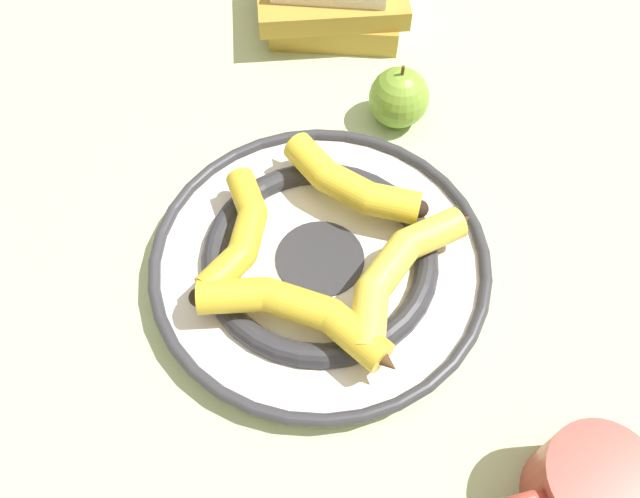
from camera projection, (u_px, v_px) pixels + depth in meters
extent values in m
plane|color=#B2C693|center=(356.00, 273.00, 0.69)|extent=(2.80, 2.80, 0.00)
cylinder|color=white|center=(320.00, 264.00, 0.68)|extent=(0.36, 0.36, 0.02)
torus|color=#2D2D33|center=(320.00, 257.00, 0.67)|extent=(0.26, 0.26, 0.03)
cylinder|color=#2D2D33|center=(320.00, 258.00, 0.67)|extent=(0.10, 0.10, 0.00)
torus|color=#333338|center=(320.00, 257.00, 0.67)|extent=(0.37, 0.37, 0.01)
cylinder|color=yellow|center=(311.00, 160.00, 0.70)|extent=(0.06, 0.07, 0.04)
cylinder|color=yellow|center=(347.00, 187.00, 0.68)|extent=(0.05, 0.06, 0.04)
cylinder|color=yellow|center=(394.00, 204.00, 0.67)|extent=(0.04, 0.06, 0.04)
sphere|color=yellow|center=(326.00, 176.00, 0.69)|extent=(0.04, 0.04, 0.04)
sphere|color=yellow|center=(368.00, 198.00, 0.67)|extent=(0.04, 0.04, 0.04)
cone|color=#472D19|center=(297.00, 145.00, 0.71)|extent=(0.04, 0.04, 0.03)
sphere|color=black|center=(419.00, 209.00, 0.67)|extent=(0.02, 0.02, 0.02)
cylinder|color=yellow|center=(432.00, 233.00, 0.65)|extent=(0.07, 0.07, 0.03)
cylinder|color=yellow|center=(389.00, 267.00, 0.63)|extent=(0.07, 0.05, 0.03)
cylinder|color=yellow|center=(369.00, 320.00, 0.60)|extent=(0.07, 0.05, 0.03)
sphere|color=yellow|center=(406.00, 245.00, 0.64)|extent=(0.03, 0.03, 0.03)
sphere|color=yellow|center=(372.00, 291.00, 0.61)|extent=(0.03, 0.03, 0.03)
cone|color=#472D19|center=(458.00, 222.00, 0.66)|extent=(0.04, 0.04, 0.03)
sphere|color=black|center=(366.00, 351.00, 0.58)|extent=(0.02, 0.02, 0.02)
cylinder|color=gold|center=(356.00, 337.00, 0.59)|extent=(0.06, 0.07, 0.03)
cylinder|color=gold|center=(298.00, 305.00, 0.61)|extent=(0.04, 0.07, 0.03)
cylinder|color=gold|center=(232.00, 296.00, 0.61)|extent=(0.06, 0.07, 0.03)
sphere|color=gold|center=(330.00, 315.00, 0.60)|extent=(0.03, 0.03, 0.03)
sphere|color=gold|center=(266.00, 294.00, 0.61)|extent=(0.03, 0.03, 0.03)
cone|color=#472D19|center=(383.00, 359.00, 0.57)|extent=(0.04, 0.04, 0.03)
sphere|color=black|center=(198.00, 297.00, 0.61)|extent=(0.02, 0.02, 0.02)
cylinder|color=gold|center=(224.00, 272.00, 0.63)|extent=(0.06, 0.05, 0.03)
cylinder|color=gold|center=(248.00, 234.00, 0.65)|extent=(0.06, 0.04, 0.03)
cylinder|color=gold|center=(246.00, 195.00, 0.68)|extent=(0.06, 0.06, 0.03)
sphere|color=gold|center=(242.00, 255.00, 0.64)|extent=(0.03, 0.03, 0.03)
sphere|color=gold|center=(253.00, 213.00, 0.67)|extent=(0.03, 0.03, 0.03)
cone|color=#472D19|center=(206.00, 290.00, 0.62)|extent=(0.03, 0.03, 0.02)
sphere|color=black|center=(240.00, 177.00, 0.69)|extent=(0.02, 0.02, 0.02)
cube|color=#B28933|center=(336.00, 10.00, 0.90)|extent=(0.19, 0.21, 0.04)
cube|color=white|center=(339.00, 10.00, 0.90)|extent=(0.18, 0.20, 0.03)
cylinder|color=#B24238|center=(588.00, 487.00, 0.53)|extent=(0.10, 0.10, 0.08)
cylinder|color=#331C0F|center=(602.00, 479.00, 0.50)|extent=(0.08, 0.08, 0.00)
sphere|color=olive|center=(399.00, 98.00, 0.78)|extent=(0.08, 0.08, 0.08)
cylinder|color=#4C3319|center=(403.00, 70.00, 0.74)|extent=(0.00, 0.00, 0.01)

